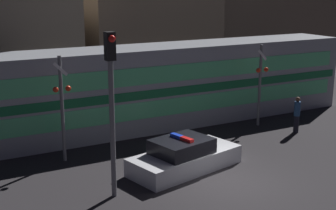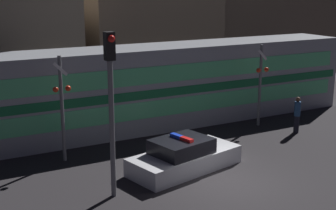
{
  "view_description": "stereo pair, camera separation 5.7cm",
  "coord_description": "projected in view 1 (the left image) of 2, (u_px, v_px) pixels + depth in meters",
  "views": [
    {
      "loc": [
        -9.48,
        -12.81,
        6.91
      ],
      "look_at": [
        0.03,
        4.79,
        1.83
      ],
      "focal_mm": 50.0,
      "sensor_mm": 36.0,
      "label": 1
    },
    {
      "loc": [
        -9.43,
        -12.83,
        6.91
      ],
      "look_at": [
        0.03,
        4.79,
        1.83
      ],
      "focal_mm": 50.0,
      "sensor_mm": 36.0,
      "label": 2
    }
  ],
  "objects": [
    {
      "name": "ground_plane",
      "position": [
        230.0,
        182.0,
        16.99
      ],
      "size": [
        120.0,
        120.0,
        0.0
      ],
      "primitive_type": "plane",
      "color": "#262326"
    },
    {
      "name": "train",
      "position": [
        155.0,
        87.0,
        23.46
      ],
      "size": [
        22.21,
        2.92,
        4.06
      ],
      "color": "#999EA5",
      "rests_on": "ground_plane"
    },
    {
      "name": "police_car",
      "position": [
        184.0,
        157.0,
        18.07
      ],
      "size": [
        4.8,
        2.82,
        1.39
      ],
      "rotation": [
        0.0,
        0.0,
        0.22
      ],
      "color": "silver",
      "rests_on": "ground_plane"
    },
    {
      "name": "pedestrian",
      "position": [
        297.0,
        114.0,
        22.57
      ],
      "size": [
        0.3,
        0.3,
        1.78
      ],
      "color": "black",
      "rests_on": "ground_plane"
    },
    {
      "name": "crossing_signal_near",
      "position": [
        260.0,
        82.0,
        23.42
      ],
      "size": [
        0.72,
        0.32,
        4.13
      ],
      "color": "slate",
      "rests_on": "ground_plane"
    },
    {
      "name": "crossing_signal_far",
      "position": [
        62.0,
        105.0,
        18.51
      ],
      "size": [
        0.72,
        0.32,
        4.32
      ],
      "color": "slate",
      "rests_on": "ground_plane"
    },
    {
      "name": "traffic_light_corner",
      "position": [
        112.0,
        97.0,
        15.03
      ],
      "size": [
        0.3,
        0.46,
        5.54
      ],
      "color": "slate",
      "rests_on": "ground_plane"
    },
    {
      "name": "building_center",
      "position": [
        142.0,
        43.0,
        31.74
      ],
      "size": [
        8.62,
        6.96,
        6.38
      ],
      "color": "brown",
      "rests_on": "ground_plane"
    },
    {
      "name": "building_right",
      "position": [
        257.0,
        11.0,
        37.71
      ],
      "size": [
        11.35,
        6.86,
        9.92
      ],
      "color": "brown",
      "rests_on": "ground_plane"
    }
  ]
}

